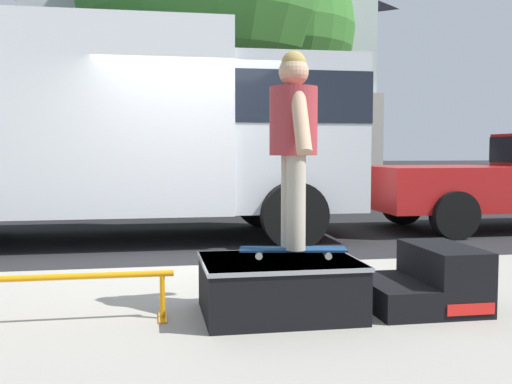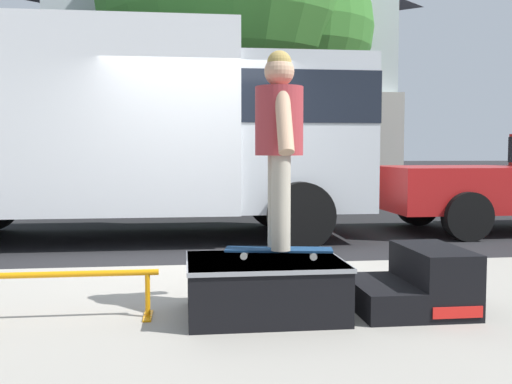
{
  "view_description": "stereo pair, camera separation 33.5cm",
  "coord_description": "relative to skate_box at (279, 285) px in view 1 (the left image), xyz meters",
  "views": [
    {
      "loc": [
        -0.52,
        -6.55,
        1.3
      ],
      "look_at": [
        0.57,
        -0.47,
        0.87
      ],
      "focal_mm": 41.24,
      "sensor_mm": 36.0,
      "label": 1
    },
    {
      "loc": [
        -0.18,
        -6.6,
        1.3
      ],
      "look_at": [
        0.57,
        -0.47,
        0.87
      ],
      "focal_mm": 41.24,
      "sensor_mm": 36.0,
      "label": 2
    }
  ],
  "objects": [
    {
      "name": "ground_plane",
      "position": [
        -0.38,
        2.45,
        -0.34
      ],
      "size": [
        140.0,
        140.0,
        0.0
      ],
      "primitive_type": "plane",
      "color": "black"
    },
    {
      "name": "grind_rail",
      "position": [
        -1.54,
        0.04,
        0.05
      ],
      "size": [
        1.57,
        0.28,
        0.35
      ],
      "color": "orange",
      "rests_on": "sidewalk_slab"
    },
    {
      "name": "skateboard",
      "position": [
        0.11,
        0.05,
        0.25
      ],
      "size": [
        0.8,
        0.33,
        0.07
      ],
      "color": "navy",
      "rests_on": "skate_box"
    },
    {
      "name": "skater_kid",
      "position": [
        0.11,
        0.05,
        1.1
      ],
      "size": [
        0.35,
        0.73,
        1.43
      ],
      "color": "#B7AD99",
      "rests_on": "skateboard"
    },
    {
      "name": "house_behind",
      "position": [
        0.51,
        14.47,
        3.9
      ],
      "size": [
        9.54,
        8.23,
        8.4
      ],
      "color": "silver",
      "rests_on": "ground"
    },
    {
      "name": "skate_box",
      "position": [
        0.0,
        0.0,
        0.0
      ],
      "size": [
        1.12,
        0.86,
        0.41
      ],
      "color": "black",
      "rests_on": "sidewalk_slab"
    },
    {
      "name": "kicker_ramp",
      "position": [
        1.15,
        -0.0,
        -0.02
      ],
      "size": [
        0.82,
        0.81,
        0.47
      ],
      "color": "black",
      "rests_on": "sidewalk_slab"
    },
    {
      "name": "box_truck",
      "position": [
        -1.36,
        4.65,
        1.36
      ],
      "size": [
        6.91,
        2.63,
        3.05
      ],
      "color": "white",
      "rests_on": "ground"
    },
    {
      "name": "street_tree_main",
      "position": [
        0.71,
        9.74,
        4.44
      ],
      "size": [
        6.49,
        5.9,
        7.9
      ],
      "color": "brown",
      "rests_on": "ground"
    },
    {
      "name": "sidewalk_slab",
      "position": [
        -0.38,
        -0.55,
        -0.28
      ],
      "size": [
        50.0,
        5.0,
        0.12
      ],
      "primitive_type": "cube",
      "color": "gray",
      "rests_on": "ground"
    }
  ]
}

